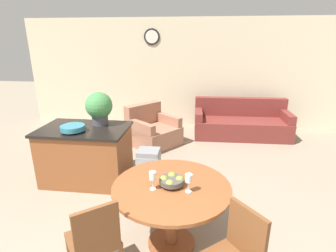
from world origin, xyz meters
TOP-DOWN VIEW (x-y plane):
  - wall_back at (-0.00, 5.42)m, footprint 8.00×0.09m
  - dining_table at (0.26, 1.07)m, footprint 1.24×1.24m
  - dining_chair_near_left at (-0.35, 0.48)m, footprint 0.59×0.59m
  - fruit_bowl at (0.26, 1.07)m, footprint 0.25×0.25m
  - wine_glass_left at (0.08, 0.98)m, footprint 0.07×0.07m
  - wine_glass_right at (0.44, 0.97)m, footprint 0.07×0.07m
  - kitchen_island at (-1.24, 2.33)m, footprint 1.35×0.88m
  - teal_bowl at (-1.32, 2.14)m, footprint 0.35×0.35m
  - potted_plant at (-1.04, 2.54)m, footprint 0.42×0.42m
  - trash_bin at (-0.20, 2.20)m, footprint 0.33×0.30m
  - couch at (1.51, 4.74)m, footprint 2.18×0.93m
  - armchair at (-0.47, 3.98)m, footprint 1.27×1.26m

SIDE VIEW (x-z plane):
  - armchair at x=-0.47m, z-range -0.14..0.71m
  - couch at x=1.51m, z-range -0.14..0.72m
  - trash_bin at x=-0.20m, z-range 0.00..0.63m
  - kitchen_island at x=-1.24m, z-range 0.00..0.89m
  - dining_chair_near_left at x=-0.35m, z-range 0.06..0.97m
  - dining_table at x=0.26m, z-range 0.20..0.95m
  - fruit_bowl at x=0.26m, z-range 0.75..0.86m
  - wine_glass_left at x=0.08m, z-range 0.79..0.99m
  - wine_glass_right at x=0.44m, z-range 0.79..0.99m
  - teal_bowl at x=-1.32m, z-range 0.90..1.00m
  - potted_plant at x=-1.04m, z-range 0.91..1.44m
  - wall_back at x=0.00m, z-range 0.00..2.70m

